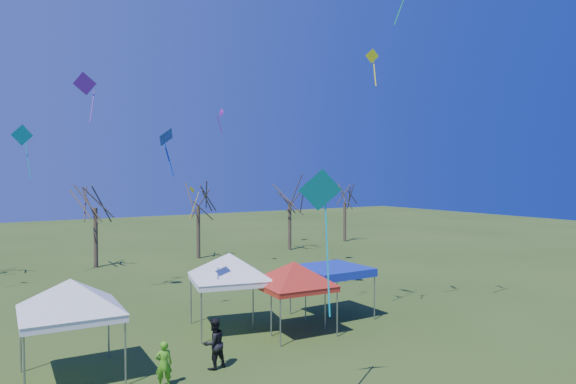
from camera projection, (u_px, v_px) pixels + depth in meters
name	position (u px, v px, depth m)	size (l,w,h in m)	color
ground	(288.00, 354.00, 20.74)	(140.00, 140.00, 0.00)	#2F4917
tree_2	(95.00, 187.00, 39.85)	(3.71, 3.71, 8.18)	#3D2D21
tree_3	(198.00, 188.00, 44.06)	(3.59, 3.59, 7.91)	#3D2D21
tree_4	(290.00, 187.00, 49.00)	(3.58, 3.58, 7.89)	#3D2D21
tree_5	(345.00, 188.00, 55.23)	(3.39, 3.39, 7.46)	#3D2D21
tent_white_west	(70.00, 286.00, 18.08)	(4.68, 4.68, 4.13)	gray
tent_white_mid	(229.00, 258.00, 23.80)	(4.60, 4.60, 4.17)	gray
tent_red	(294.00, 266.00, 23.36)	(4.29, 4.29, 3.79)	gray
tent_blue	(332.00, 271.00, 26.00)	(3.27, 3.27, 2.56)	gray
person_green	(164.00, 364.00, 17.49)	(0.57, 0.38, 1.57)	#49A71A
person_dark	(214.00, 343.00, 19.12)	(0.92, 0.72, 1.89)	black
kite_19	(221.00, 113.00, 38.02)	(0.50, 0.70, 1.88)	purple
kite_17	(322.00, 188.00, 32.23)	(0.96, 0.61, 2.75)	green
kite_22	(193.00, 191.00, 42.34)	(0.84, 0.86, 2.67)	yellow
kite_9	(372.00, 57.00, 24.14)	(0.73, 0.44, 1.77)	#FCFF1A
kite_5	(320.00, 191.00, 15.78)	(1.52, 1.01, 4.59)	#0CA7B9
kite_11	(85.00, 84.00, 29.68)	(1.50, 1.24, 3.05)	#5E18AA
kite_1	(166.00, 138.00, 19.81)	(1.01, 0.94, 1.91)	#1236C2
kite_2	(22.00, 135.00, 34.74)	(1.49, 0.85, 3.67)	#0CACB9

